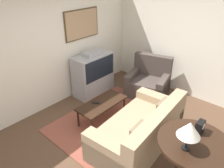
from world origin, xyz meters
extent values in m
plane|color=brown|center=(0.00, 0.00, 0.00)|extent=(12.00, 12.00, 0.00)
cube|color=silver|center=(0.00, 2.13, 1.35)|extent=(12.00, 0.06, 2.70)
cube|color=#4C381E|center=(1.07, 2.08, 1.73)|extent=(0.99, 0.03, 0.68)
cube|color=tan|center=(1.07, 2.07, 1.73)|extent=(0.94, 0.01, 0.63)
cube|color=silver|center=(2.63, 0.00, 1.35)|extent=(0.06, 12.00, 2.70)
cube|color=brown|center=(0.48, 0.72, 0.01)|extent=(2.45, 1.59, 0.01)
cube|color=#9E9EA3|center=(1.07, 1.77, 0.24)|extent=(1.03, 0.49, 0.47)
cube|color=#9E9EA3|center=(1.07, 1.77, 0.76)|extent=(1.03, 0.49, 0.58)
cube|color=black|center=(1.07, 1.52, 0.76)|extent=(0.92, 0.01, 0.51)
cube|color=#9E9EA3|center=(1.07, 1.77, 1.09)|extent=(0.46, 0.27, 0.09)
cube|color=#9E8466|center=(0.33, -0.16, 0.23)|extent=(1.97, 1.13, 0.45)
cube|color=#9E8466|center=(0.36, -0.54, 0.65)|extent=(1.91, 0.37, 0.39)
cube|color=#9E8466|center=(1.15, -0.09, 0.31)|extent=(0.31, 1.00, 0.61)
cube|color=#9E8466|center=(-0.50, -0.22, 0.31)|extent=(0.31, 1.00, 0.61)
cube|color=#715F49|center=(0.77, -0.37, 0.62)|extent=(0.37, 0.15, 0.34)
cube|color=#715F49|center=(-0.08, -0.44, 0.62)|extent=(0.37, 0.15, 0.34)
cube|color=#473D38|center=(1.91, 0.68, 0.22)|extent=(1.05, 1.14, 0.44)
cube|color=#473D38|center=(2.22, 0.76, 0.71)|extent=(0.42, 0.97, 0.53)
cube|color=#473D38|center=(1.80, 1.07, 0.29)|extent=(0.85, 0.37, 0.58)
cube|color=#473D38|center=(2.01, 0.29, 0.29)|extent=(0.85, 0.37, 0.58)
cube|color=black|center=(0.39, 0.82, 0.41)|extent=(1.09, 0.49, 0.04)
cylinder|color=black|center=(-0.10, 0.62, 0.20)|extent=(0.04, 0.04, 0.39)
cylinder|color=black|center=(0.89, 0.62, 0.20)|extent=(0.04, 0.04, 0.39)
cylinder|color=black|center=(-0.10, 1.01, 0.20)|extent=(0.04, 0.04, 0.39)
cylinder|color=black|center=(0.89, 1.01, 0.20)|extent=(0.04, 0.04, 0.39)
cylinder|color=black|center=(0.14, -1.22, 0.79)|extent=(1.02, 1.02, 0.04)
cube|color=black|center=(0.14, -1.22, 0.73)|extent=(0.87, 0.41, 0.08)
cylinder|color=black|center=(0.50, -1.17, 0.38)|extent=(0.05, 0.05, 0.77)
cylinder|color=black|center=(-0.07, -1.18, 0.82)|extent=(0.11, 0.11, 0.02)
cylinder|color=black|center=(-0.07, -1.18, 1.02)|extent=(0.02, 0.02, 0.37)
cone|color=white|center=(-0.07, -1.18, 1.14)|extent=(0.30, 0.30, 0.21)
cube|color=black|center=(0.36, -1.18, 0.90)|extent=(0.17, 0.09, 0.19)
cylinder|color=white|center=(0.36, -1.23, 0.94)|extent=(0.10, 0.01, 0.10)
cube|color=black|center=(0.29, 0.89, 0.44)|extent=(0.12, 0.16, 0.02)
camera|label=1|loc=(-2.30, -1.87, 2.94)|focal=35.00mm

